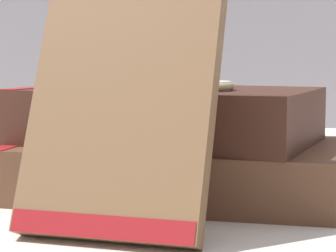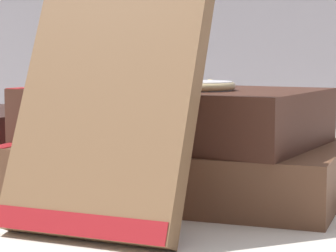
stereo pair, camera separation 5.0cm
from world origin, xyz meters
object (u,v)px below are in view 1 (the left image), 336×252
pocket_watch (196,86)px  reading_glasses (144,160)px  book_leaning_front (121,115)px  book_flat_bottom (168,169)px  book_flat_top (162,115)px

pocket_watch → reading_glasses: size_ratio=0.55×
reading_glasses → book_leaning_front: bearing=-63.4°
book_flat_bottom → book_leaning_front: bearing=-89.8°
book_flat_bottom → reading_glasses: bearing=112.5°
book_flat_bottom → reading_glasses: 0.15m
book_leaning_front → pocket_watch: (0.02, 0.10, 0.01)m
pocket_watch → book_flat_top: bearing=151.6°
book_flat_bottom → pocket_watch: 0.06m
book_flat_bottom → book_flat_top: size_ratio=1.09×
pocket_watch → book_leaning_front: bearing=-99.1°
book_leaning_front → pocket_watch: bearing=80.9°
book_flat_bottom → book_leaning_front: book_leaning_front is taller
book_flat_top → pocket_watch: (0.03, -0.02, 0.02)m
book_flat_top → reading_glasses: bearing=119.6°
reading_glasses → pocket_watch: bearing=-48.7°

